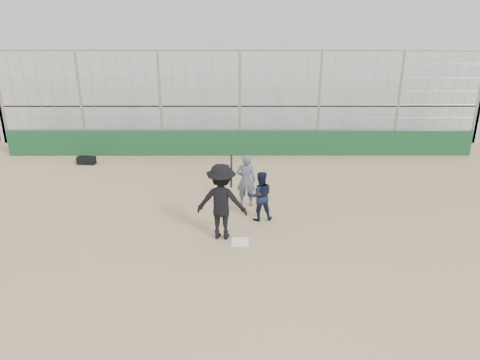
{
  "coord_description": "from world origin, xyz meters",
  "views": [
    {
      "loc": [
        -0.02,
        -10.47,
        5.86
      ],
      "look_at": [
        0.0,
        1.4,
        1.15
      ],
      "focal_mm": 35.0,
      "sensor_mm": 36.0,
      "label": 1
    }
  ],
  "objects_px": {
    "batter_at_plate": "(222,202)",
    "catcher_crouched": "(260,204)",
    "umpire": "(246,183)",
    "equipment_bag": "(86,160)"
  },
  "relations": [
    {
      "from": "catcher_crouched",
      "to": "equipment_bag",
      "type": "bearing_deg",
      "value": 143.36
    },
    {
      "from": "umpire",
      "to": "equipment_bag",
      "type": "height_order",
      "value": "umpire"
    },
    {
      "from": "equipment_bag",
      "to": "catcher_crouched",
      "type": "bearing_deg",
      "value": -36.64
    },
    {
      "from": "catcher_crouched",
      "to": "umpire",
      "type": "bearing_deg",
      "value": 110.58
    },
    {
      "from": "batter_at_plate",
      "to": "umpire",
      "type": "distance_m",
      "value": 2.1
    },
    {
      "from": "batter_at_plate",
      "to": "umpire",
      "type": "height_order",
      "value": "batter_at_plate"
    },
    {
      "from": "catcher_crouched",
      "to": "equipment_bag",
      "type": "distance_m",
      "value": 7.81
    },
    {
      "from": "equipment_bag",
      "to": "umpire",
      "type": "bearing_deg",
      "value": -31.83
    },
    {
      "from": "umpire",
      "to": "equipment_bag",
      "type": "relative_size",
      "value": 2.08
    },
    {
      "from": "batter_at_plate",
      "to": "catcher_crouched",
      "type": "relative_size",
      "value": 2.14
    }
  ]
}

